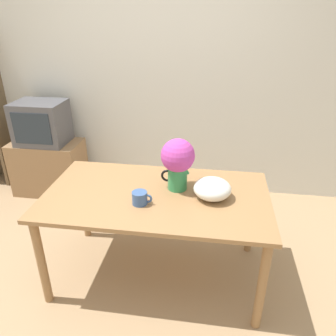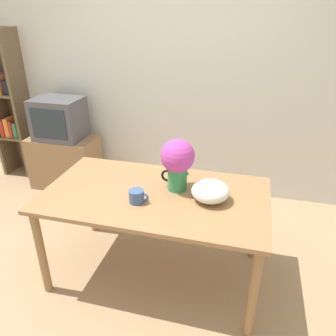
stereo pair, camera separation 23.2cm
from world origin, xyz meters
The scene contains 8 objects.
ground_plane centered at (0.00, 0.00, 0.00)m, with size 12.00×12.00×0.00m, color #9E7F5B.
wall_back centered at (0.00, 1.71, 1.30)m, with size 8.00×0.05×2.60m.
table centered at (0.21, 0.24, 0.64)m, with size 1.58×0.89×0.73m.
flower_vase centered at (0.35, 0.34, 0.95)m, with size 0.24×0.24×0.38m.
coffee_mug centered at (0.13, 0.10, 0.77)m, with size 0.14×0.10×0.09m.
white_bowl centered at (0.60, 0.25, 0.80)m, with size 0.26×0.26×0.14m.
tv_stand centered at (-1.23, 1.36, 0.30)m, with size 0.76×0.42×0.60m.
tv_set centered at (-1.23, 1.36, 0.82)m, with size 0.51×0.41×0.45m.
Camera 1 is at (0.58, -1.72, 1.90)m, focal length 35.00 mm.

